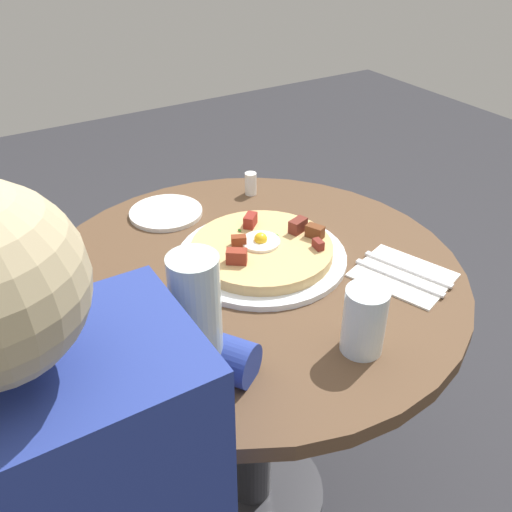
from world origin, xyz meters
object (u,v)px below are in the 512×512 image
at_px(dining_table, 251,336).
at_px(water_bottle, 197,321).
at_px(fork, 399,277).
at_px(water_glass, 364,321).
at_px(bread_plate, 166,213).
at_px(pepper_shaker, 70,350).
at_px(pizza_plate, 262,256).
at_px(salt_shaker, 251,184).
at_px(knife, 408,269).
at_px(breakfast_pizza, 262,248).

height_order(dining_table, water_bottle, water_bottle).
distance_m(fork, water_glass, 0.22).
bearing_deg(dining_table, bread_plate, -80.42).
height_order(fork, pepper_shaker, pepper_shaker).
bearing_deg(bread_plate, water_glass, 98.70).
relative_size(pizza_plate, salt_shaker, 6.18).
bearing_deg(pepper_shaker, knife, 171.46).
bearing_deg(water_bottle, fork, -176.28).
relative_size(dining_table, water_glass, 7.24).
height_order(water_glass, salt_shaker, water_glass).
height_order(pizza_plate, fork, pizza_plate).
height_order(dining_table, fork, fork).
distance_m(dining_table, breakfast_pizza, 0.20).
relative_size(pizza_plate, breakfast_pizza, 1.20).
distance_m(breakfast_pizza, salt_shaker, 0.28).
relative_size(pizza_plate, fork, 1.86).
relative_size(bread_plate, fork, 0.91).
xyz_separation_m(breakfast_pizza, salt_shaker, (-0.13, -0.25, 0.00)).
bearing_deg(bread_plate, fork, 120.26).
xyz_separation_m(fork, pepper_shaker, (0.58, -0.10, 0.02)).
bearing_deg(breakfast_pizza, water_glass, 89.47).
bearing_deg(pizza_plate, knife, 139.56).
height_order(fork, water_glass, water_glass).
height_order(breakfast_pizza, salt_shaker, breakfast_pizza).
distance_m(breakfast_pizza, fork, 0.27).
xyz_separation_m(fork, salt_shaker, (0.05, -0.45, 0.02)).
relative_size(bread_plate, water_glass, 1.43).
xyz_separation_m(dining_table, pepper_shaker, (0.36, 0.07, 0.19)).
relative_size(fork, water_glass, 1.58).
bearing_deg(pepper_shaker, pizza_plate, -167.36).
bearing_deg(bread_plate, water_bottle, 72.01).
bearing_deg(breakfast_pizza, pizza_plate, 7.38).
xyz_separation_m(bread_plate, water_glass, (-0.09, 0.57, 0.05)).
height_order(dining_table, breakfast_pizza, breakfast_pizza).
relative_size(dining_table, fork, 4.60).
height_order(bread_plate, water_bottle, water_bottle).
distance_m(pizza_plate, pepper_shaker, 0.41).
relative_size(breakfast_pizza, water_glass, 2.45).
distance_m(pizza_plate, bread_plate, 0.28).
relative_size(fork, salt_shaker, 3.32).
bearing_deg(pizza_plate, bread_plate, -71.68).
distance_m(bread_plate, pepper_shaker, 0.48).
xyz_separation_m(breakfast_pizza, water_bottle, (0.25, 0.22, 0.08)).
bearing_deg(fork, pizza_plate, -156.62).
relative_size(dining_table, water_bottle, 3.86).
relative_size(bread_plate, salt_shaker, 3.02).
xyz_separation_m(bread_plate, water_bottle, (0.16, 0.49, 0.10)).
xyz_separation_m(dining_table, salt_shaker, (-0.17, -0.28, 0.20)).
xyz_separation_m(water_glass, water_bottle, (0.25, -0.08, 0.05)).
distance_m(pizza_plate, breakfast_pizza, 0.02).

